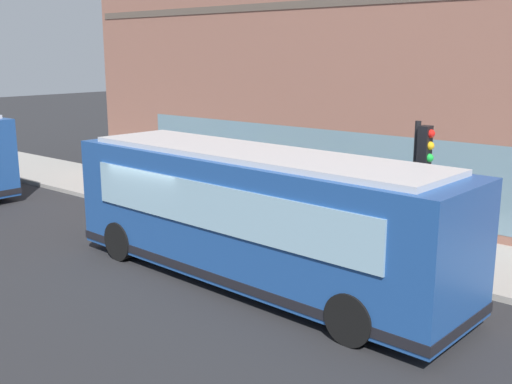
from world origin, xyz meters
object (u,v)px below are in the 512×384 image
at_px(city_bus_nearside, 254,217).
at_px(fire_hydrant, 238,213).
at_px(pedestrian_near_building_entrance, 204,178).
at_px(traffic_light_near_corner, 421,167).
at_px(newspaper_vending_box, 127,181).
at_px(pedestrian_near_hydrant, 278,189).

height_order(city_bus_nearside, fire_hydrant, city_bus_nearside).
bearing_deg(pedestrian_near_building_entrance, traffic_light_near_corner, -97.57).
bearing_deg(city_bus_nearside, traffic_light_near_corner, -40.88).
bearing_deg(newspaper_vending_box, city_bus_nearside, -111.28).
relative_size(traffic_light_near_corner, newspaper_vending_box, 3.89).
bearing_deg(pedestrian_near_hydrant, city_bus_nearside, -148.58).
relative_size(pedestrian_near_building_entrance, newspaper_vending_box, 1.80).
distance_m(city_bus_nearside, pedestrian_near_hydrant, 4.77).
height_order(traffic_light_near_corner, fire_hydrant, traffic_light_near_corner).
height_order(traffic_light_near_corner, pedestrian_near_building_entrance, traffic_light_near_corner).
distance_m(city_bus_nearside, newspaper_vending_box, 9.82).
height_order(city_bus_nearside, pedestrian_near_hydrant, city_bus_nearside).
bearing_deg(pedestrian_near_hydrant, pedestrian_near_building_entrance, 89.94).
distance_m(city_bus_nearside, pedestrian_near_building_entrance, 6.98).
distance_m(traffic_light_near_corner, fire_hydrant, 6.06).
height_order(fire_hydrant, pedestrian_near_building_entrance, pedestrian_near_building_entrance).
distance_m(fire_hydrant, pedestrian_near_building_entrance, 2.82).
height_order(fire_hydrant, pedestrian_near_hydrant, pedestrian_near_hydrant).
xyz_separation_m(city_bus_nearside, pedestrian_near_building_entrance, (4.06, 5.65, -0.47)).
bearing_deg(traffic_light_near_corner, pedestrian_near_building_entrance, 82.43).
height_order(city_bus_nearside, newspaper_vending_box, city_bus_nearside).
bearing_deg(newspaper_vending_box, pedestrian_near_building_entrance, -81.54).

